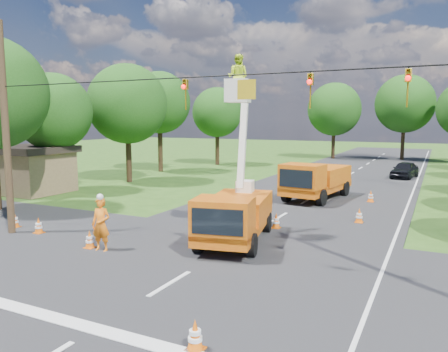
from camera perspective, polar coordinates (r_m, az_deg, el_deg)
The scene contains 25 objects.
ground at distance 31.74m, azimuth 13.17°, elevation -1.75°, with size 140.00×140.00×0.00m, color #284B16.
road_main at distance 31.74m, azimuth 13.17°, elevation -1.75°, with size 12.00×100.00×0.06m, color black.
road_cross at distance 15.21m, azimuth -2.85°, elevation -11.54°, with size 56.00×10.00×0.07m, color black.
stop_bar at distance 11.30m, azimuth -16.53°, elevation -18.80°, with size 9.00×0.45×0.02m, color silver.
edge_line at distance 30.98m, azimuth 23.31°, elevation -2.38°, with size 0.12×90.00×0.02m, color silver.
bucket_truck at distance 17.44m, azimuth 1.45°, elevation -3.60°, with size 3.23×6.03×7.48m.
second_truck at distance 27.55m, azimuth 11.86°, elevation -0.48°, with size 3.21×6.58×2.37m.
ground_worker at distance 17.07m, azimuth -15.77°, elevation -6.12°, with size 0.75×0.49×2.05m, color orange.
distant_car at distance 40.03m, azimuth 22.52°, elevation 0.76°, with size 1.65×4.10×1.40m, color black.
traffic_cone_1 at distance 9.92m, azimuth -3.79°, elevation -20.07°, with size 0.38×0.38×0.71m.
traffic_cone_2 at distance 20.06m, azimuth 6.83°, elevation -5.84°, with size 0.38×0.38×0.71m.
traffic_cone_3 at distance 21.95m, azimuth 17.24°, elevation -4.97°, with size 0.38×0.38×0.71m.
traffic_cone_4 at distance 17.68m, azimuth -17.14°, elevation -7.94°, with size 0.38×0.38×0.71m.
traffic_cone_5 at distance 20.67m, azimuth -23.05°, elevation -5.99°, with size 0.38×0.38×0.71m.
traffic_cone_6 at distance 22.22m, azimuth -25.65°, elevation -5.22°, with size 0.38×0.38×0.71m.
traffic_cone_7 at distance 27.62m, azimuth 18.62°, elevation -2.53°, with size 0.38×0.38×0.71m.
pole_left at distance 20.76m, azimuth -26.63°, elevation 5.42°, with size 0.30×0.30×9.00m.
signal_span at distance 13.47m, azimuth 5.44°, elevation 11.39°, with size 18.00×0.29×1.07m.
shed at distance 32.55m, azimuth -24.20°, elevation 0.90°, with size 5.50×4.50×3.15m.
tree_left_c at distance 31.91m, azimuth -21.44°, elevation 7.79°, with size 5.20×5.20×8.06m.
tree_left_d at distance 35.29m, azimuth -12.52°, elevation 9.15°, with size 6.20×6.20×9.24m.
tree_left_e at distance 42.00m, azimuth -8.42°, elevation 9.44°, with size 5.80×5.80×9.41m.
tree_left_f at distance 47.83m, azimuth -0.89°, elevation 8.29°, with size 5.40×5.40×8.40m.
tree_far_a at distance 56.85m, azimuth 14.21°, elevation 8.43°, with size 6.60×6.60×9.50m.
tree_far_b at distance 57.73m, azimuth 22.53°, elevation 8.70°, with size 7.00×7.00×10.32m.
Camera 1 is at (7.02, -10.55, 4.93)m, focal length 35.00 mm.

